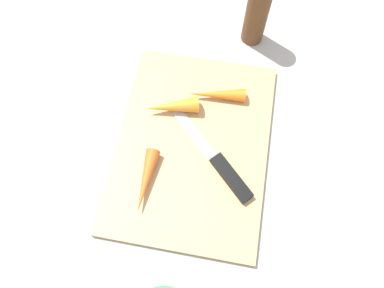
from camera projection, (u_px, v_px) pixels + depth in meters
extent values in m
plane|color=#ADA8A0|center=(192.00, 147.00, 0.62)|extent=(1.40, 1.40, 0.00)
cube|color=tan|center=(192.00, 145.00, 0.62)|extent=(0.36, 0.26, 0.01)
cube|color=#B7B7BC|center=(196.00, 134.00, 0.62)|extent=(0.09, 0.09, 0.00)
cube|color=black|center=(231.00, 178.00, 0.58)|extent=(0.08, 0.08, 0.01)
cone|color=orange|center=(172.00, 107.00, 0.62)|extent=(0.05, 0.10, 0.03)
cone|color=orange|center=(216.00, 95.00, 0.64)|extent=(0.04, 0.11, 0.02)
cone|color=orange|center=(146.00, 181.00, 0.57)|extent=(0.11, 0.03, 0.02)
cylinder|color=brown|center=(258.00, 9.00, 0.64)|extent=(0.04, 0.04, 0.16)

